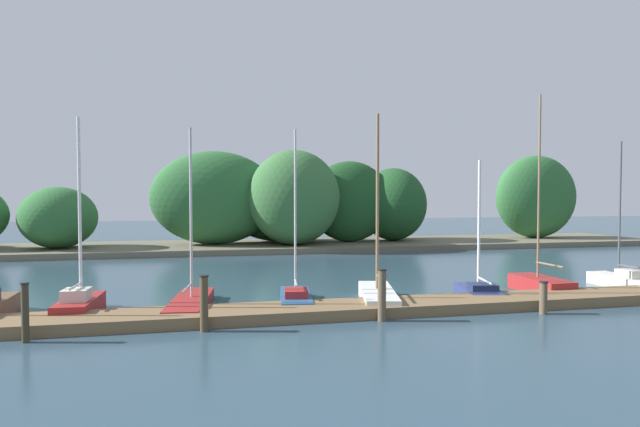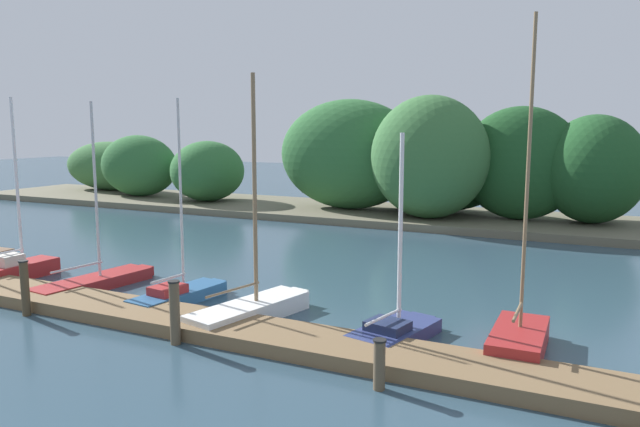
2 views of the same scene
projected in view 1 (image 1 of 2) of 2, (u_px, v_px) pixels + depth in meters
name	position (u px, v px, depth m)	size (l,w,h in m)	color
dock_pier	(304.00, 311.00, 15.93)	(28.95, 1.80, 0.35)	brown
far_shore	(258.00, 210.00, 36.25)	(61.87, 8.22, 7.09)	#66604C
sailboat_2	(80.00, 302.00, 16.07)	(1.09, 2.88, 6.30)	maroon
sailboat_3	(191.00, 301.00, 17.07)	(1.60, 4.44, 6.10)	maroon
sailboat_4	(296.00, 296.00, 17.70)	(1.43, 3.53, 6.12)	#285684
sailboat_5	(377.00, 293.00, 17.92)	(1.95, 4.21, 6.70)	white
sailboat_6	(479.00, 289.00, 18.96)	(1.82, 2.97, 5.14)	navy
sailboat_7	(539.00, 282.00, 20.07)	(1.19, 2.94, 7.79)	maroon
sailboat_8	(621.00, 279.00, 21.01)	(0.95, 3.22, 6.06)	silver
mooring_piling_1	(25.00, 312.00, 13.09)	(0.21, 0.21, 1.56)	#3D3323
mooring_piling_2	(204.00, 303.00, 14.17)	(0.27, 0.27, 1.59)	#4C3D28
mooring_piling_3	(382.00, 295.00, 15.34)	(0.29, 0.29, 1.59)	brown
mooring_piling_4	(543.00, 298.00, 16.27)	(0.28, 0.28, 1.06)	brown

